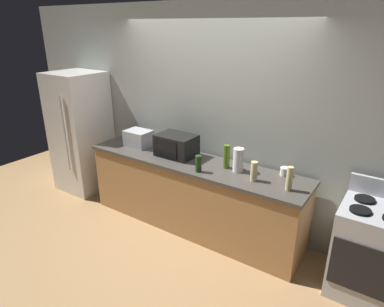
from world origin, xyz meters
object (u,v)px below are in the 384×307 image
at_px(microwave, 176,145).
at_px(mug_blue, 128,135).
at_px(bottle_wine, 199,164).
at_px(mug_white, 284,172).
at_px(bottle_vinegar, 289,179).
at_px(toaster_oven, 138,138).
at_px(stove_range, 369,251).
at_px(bottle_hand_soap, 254,171).
at_px(paper_towel_roll, 238,160).
at_px(bottle_olive_oil, 227,157).
at_px(refrigerator, 81,132).

distance_m(microwave, mug_blue, 0.99).
relative_size(bottle_wine, mug_white, 2.01).
bearing_deg(bottle_vinegar, mug_white, 116.04).
bearing_deg(toaster_oven, microwave, -1.08).
bearing_deg(stove_range, toaster_oven, 178.82).
bearing_deg(microwave, bottle_hand_soap, -6.28).
relative_size(bottle_hand_soap, mug_blue, 2.24).
bearing_deg(paper_towel_roll, bottle_olive_oil, 175.51).
relative_size(microwave, bottle_vinegar, 1.93).
relative_size(toaster_oven, bottle_vinegar, 1.37).
xyz_separation_m(toaster_oven, bottle_wine, (1.14, -0.27, -0.01)).
distance_m(stove_range, mug_blue, 3.29).
distance_m(refrigerator, stove_range, 4.07).
height_order(refrigerator, bottle_hand_soap, refrigerator).
xyz_separation_m(bottle_vinegar, bottle_olive_oil, (-0.77, 0.14, 0.01)).
bearing_deg(bottle_olive_oil, bottle_vinegar, -10.36).
relative_size(stove_range, paper_towel_roll, 4.00).
bearing_deg(microwave, toaster_oven, 178.92).
height_order(stove_range, toaster_oven, toaster_oven).
bearing_deg(toaster_oven, stove_range, -1.18).
bearing_deg(bottle_vinegar, microwave, 175.07).
height_order(stove_range, bottle_olive_oil, bottle_olive_oil).
distance_m(bottle_olive_oil, mug_white, 0.65).
xyz_separation_m(toaster_oven, bottle_vinegar, (2.12, -0.14, 0.02)).
distance_m(microwave, mug_white, 1.34).
xyz_separation_m(paper_towel_roll, mug_blue, (-1.83, 0.14, -0.09)).
height_order(bottle_vinegar, mug_white, bottle_vinegar).
bearing_deg(toaster_oven, bottle_vinegar, -3.76).
xyz_separation_m(bottle_vinegar, mug_white, (-0.15, 0.31, -0.08)).
height_order(paper_towel_roll, bottle_hand_soap, paper_towel_roll).
xyz_separation_m(refrigerator, bottle_olive_oil, (2.48, 0.06, 0.14)).
bearing_deg(mug_blue, bottle_hand_soap, -7.15).
height_order(paper_towel_roll, mug_white, paper_towel_roll).
bearing_deg(bottle_olive_oil, toaster_oven, -179.92).
distance_m(toaster_oven, bottle_olive_oil, 1.35).
relative_size(microwave, bottle_hand_soap, 2.26).
height_order(bottle_hand_soap, mug_white, bottle_hand_soap).
xyz_separation_m(paper_towel_roll, mug_white, (0.47, 0.18, -0.09)).
bearing_deg(stove_range, mug_white, 166.14).
height_order(stove_range, bottle_wine, bottle_wine).
xyz_separation_m(stove_range, paper_towel_roll, (-1.41, 0.05, 0.57)).
distance_m(toaster_oven, bottle_hand_soap, 1.75).
relative_size(stove_range, mug_blue, 11.38).
bearing_deg(mug_white, bottle_hand_soap, -126.34).
bearing_deg(refrigerator, paper_towel_roll, 1.09).
bearing_deg(toaster_oven, bottle_olive_oil, 0.08).
bearing_deg(mug_blue, microwave, -8.12).
distance_m(bottle_wine, bottle_olive_oil, 0.34).
xyz_separation_m(toaster_oven, mug_blue, (-0.33, 0.13, -0.06)).
height_order(microwave, bottle_wine, microwave).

